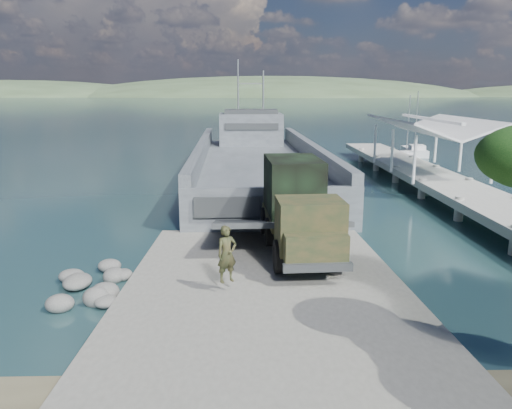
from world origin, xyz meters
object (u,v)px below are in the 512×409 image
at_px(pier, 431,169).
at_px(soldier, 227,265).
at_px(sailboat_far, 415,152).
at_px(military_truck, 298,206).
at_px(landing_craft, 256,170).
at_px(sailboat_near, 406,158).

relative_size(pier, soldier, 22.51).
xyz_separation_m(soldier, sailboat_far, (20.03, 40.25, -1.08)).
bearing_deg(sailboat_far, military_truck, -110.71).
xyz_separation_m(landing_craft, sailboat_near, (15.71, 10.35, -0.53)).
bearing_deg(sailboat_near, soldier, -108.72).
bearing_deg(soldier, sailboat_near, 34.56).
height_order(military_truck, sailboat_far, sailboat_far).
height_order(landing_craft, military_truck, landing_craft).
relative_size(sailboat_near, sailboat_far, 0.95).
distance_m(pier, landing_craft, 13.51).
bearing_deg(sailboat_near, pier, -93.61).
height_order(landing_craft, sailboat_near, landing_craft).
bearing_deg(sailboat_near, sailboat_far, 71.57).
height_order(pier, sailboat_near, sailboat_near).
height_order(soldier, sailboat_near, sailboat_near).
distance_m(landing_craft, military_truck, 19.66).
relative_size(pier, landing_craft, 1.18).
height_order(landing_craft, sailboat_far, landing_craft).
distance_m(pier, sailboat_far, 21.15).
bearing_deg(pier, sailboat_near, 78.62).
bearing_deg(military_truck, sailboat_far, 61.09).
xyz_separation_m(sailboat_near, sailboat_far, (2.72, 5.53, 0.02)).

